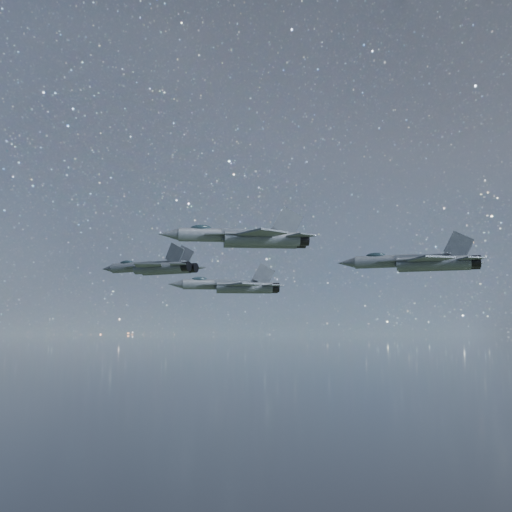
{
  "coord_description": "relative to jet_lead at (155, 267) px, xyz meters",
  "views": [
    {
      "loc": [
        5.8,
        -87.83,
        148.63
      ],
      "look_at": [
        3.21,
        -2.9,
        159.82
      ],
      "focal_mm": 42.0,
      "sensor_mm": 36.0,
      "label": 1
    }
  ],
  "objects": [
    {
      "name": "jet_slot",
      "position": [
        36.83,
        -0.4,
        0.57
      ],
      "size": [
        20.24,
        13.67,
        5.1
      ],
      "rotation": [
        0.0,
        0.0,
        -0.29
      ],
      "color": "#383F46"
    },
    {
      "name": "jet_lead",
      "position": [
        0.0,
        0.0,
        0.0
      ],
      "size": [
        15.99,
        10.5,
        4.11
      ],
      "rotation": [
        0.0,
        0.0,
        -0.42
      ],
      "color": "#383F46"
    },
    {
      "name": "jet_left",
      "position": [
        9.8,
        21.03,
        -0.94
      ],
      "size": [
        20.17,
        14.11,
        5.08
      ],
      "rotation": [
        0.0,
        0.0,
        0.11
      ],
      "color": "#383F46"
    },
    {
      "name": "jet_right",
      "position": [
        13.58,
        -11.2,
        2.33
      ],
      "size": [
        18.94,
        13.2,
        4.76
      ],
      "rotation": [
        0.0,
        0.0,
        0.13
      ],
      "color": "#383F46"
    }
  ]
}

